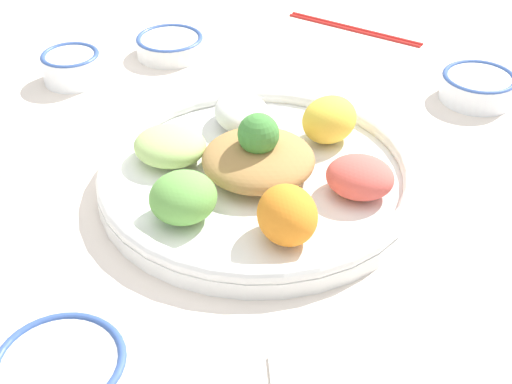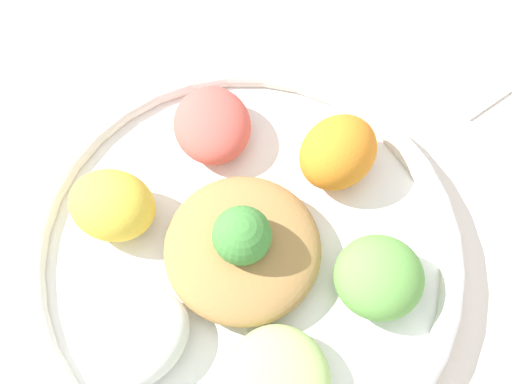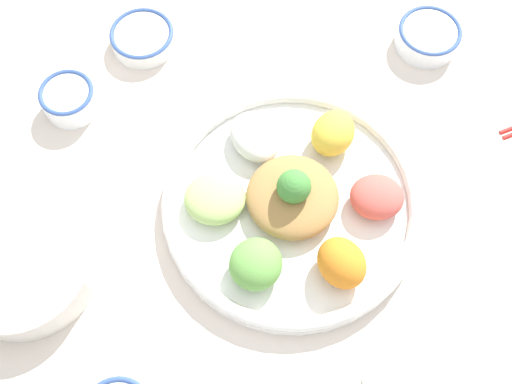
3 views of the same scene
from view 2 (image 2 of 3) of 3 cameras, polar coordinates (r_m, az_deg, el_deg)
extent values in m
plane|color=silver|center=(0.63, -0.14, -5.82)|extent=(2.40, 2.40, 0.00)
cylinder|color=white|center=(0.62, -0.98, -5.04)|extent=(0.37, 0.37, 0.02)
torus|color=white|center=(0.61, -1.01, -4.60)|extent=(0.37, 0.37, 0.02)
ellipsoid|color=#6BAD4C|center=(0.59, 9.81, -6.74)|extent=(0.08, 0.08, 0.05)
ellipsoid|color=orange|center=(0.62, 6.59, 3.17)|extent=(0.09, 0.10, 0.06)
ellipsoid|color=#E55B51|center=(0.64, -3.52, 5.36)|extent=(0.09, 0.10, 0.04)
ellipsoid|color=yellow|center=(0.61, -11.44, -1.06)|extent=(0.08, 0.07, 0.06)
ellipsoid|color=white|center=(0.58, -9.32, -11.60)|extent=(0.11, 0.11, 0.04)
ellipsoid|color=#B7DB7A|center=(0.57, 1.85, -14.79)|extent=(0.11, 0.11, 0.04)
ellipsoid|color=#AD7F47|center=(0.59, -1.03, -4.14)|extent=(0.13, 0.13, 0.04)
sphere|color=#478E3D|center=(0.56, -1.09, -3.01)|extent=(0.05, 0.05, 0.05)
cube|color=beige|center=(0.73, 18.62, 7.37)|extent=(0.07, 0.06, 0.01)
camera|label=1|loc=(0.79, 62.10, 35.40)|focal=50.00mm
camera|label=3|loc=(0.45, 108.26, 38.98)|focal=42.00mm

